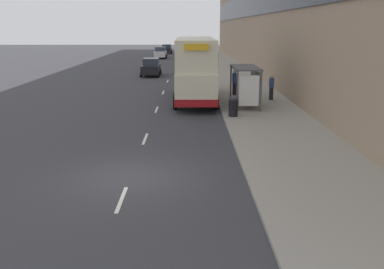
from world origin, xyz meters
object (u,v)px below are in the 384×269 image
Objects in this scene: car_1 at (160,53)px; litter_bin at (233,107)px; car_2 at (151,67)px; double_decker_bus_near at (195,68)px; pedestrian_1 at (252,83)px; bus_shelter at (248,79)px; pedestrian_at_shelter at (235,82)px; pedestrian_2 at (271,87)px; car_0 at (167,49)px; car_3 at (191,49)px.

litter_bin is (7.19, -47.21, -0.23)m from car_1.
litter_bin is (6.51, -21.66, -0.23)m from car_2.
pedestrian_1 is (4.28, 1.98, -1.29)m from double_decker_bus_near.
bus_shelter is 0.92× the size of car_1.
pedestrian_at_shelter is at bearing 101.51° from car_1.
double_decker_bus_near reaches higher than pedestrian_1.
pedestrian_1 is 2.64m from pedestrian_2.
pedestrian_2 is at bearing 100.46° from car_0.
car_3 is 2.44× the size of pedestrian_1.
pedestrian_2 is at bearing -5.07° from double_decker_bus_near.
pedestrian_at_shelter is 7.72m from litter_bin.
pedestrian_2 is (5.28, -53.38, 0.18)m from car_3.
double_decker_bus_near is 41.51m from car_1.
bus_shelter is at bearing 98.05° from car_0.
pedestrian_1 reaches higher than car_3.
car_1 is 2.73× the size of pedestrian_1.
double_decker_bus_near is 53.81m from car_0.
pedestrian_at_shelter is (7.65, -51.96, 0.24)m from car_0.
pedestrian_1 is 0.97× the size of pedestrian_2.
car_3 is 51.38m from pedestrian_at_shelter.
car_3 is at bearing -113.50° from car_1.
car_3 is 2.21× the size of pedestrian_at_shelter.
bus_shelter is 4.51m from double_decker_bus_near.
car_2 is at bearing 90.42° from car_0.
car_0 is 0.92× the size of car_2.
car_0 is at bearing 98.05° from bus_shelter.
car_3 is (4.70, -0.67, -0.01)m from car_0.
car_1 reaches higher than car_2.
pedestrian_at_shelter is at bearing 28.87° from double_decker_bus_near.
pedestrian_1 is (8.71, -13.64, 0.10)m from car_2.
car_3 is (-0.01, 52.91, -1.44)m from double_decker_bus_near.
car_0 is at bearing 95.03° from double_decker_bus_near.
car_1 is at bearing 98.66° from litter_bin.
car_0 is at bearing 96.50° from litter_bin.
double_decker_bus_near is at bearing 108.95° from litter_bin.
car_2 is 18.79m from pedestrian_2.
car_2 is 37.55m from car_3.
bus_shelter reaches higher than pedestrian_1.
bus_shelter is 2.26× the size of pedestrian_at_shelter.
bus_shelter is at bearing -100.99° from pedestrian_1.
car_2 is 15.83m from pedestrian_at_shelter.
pedestrian_1 is (1.34, 0.36, -0.09)m from pedestrian_at_shelter.
car_2 is 2.28× the size of pedestrian_at_shelter.
pedestrian_2 is at bearing 52.77° from bus_shelter.
bus_shelter reaches higher than car_1.
car_3 is 51.11m from pedestrian_1.
car_2 is at bearing 122.57° from pedestrian_1.
double_decker_bus_near is 6.07× the size of pedestrian_2.
pedestrian_1 is at bearing 112.00° from pedestrian_2.
car_0 is 3.71× the size of litter_bin.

